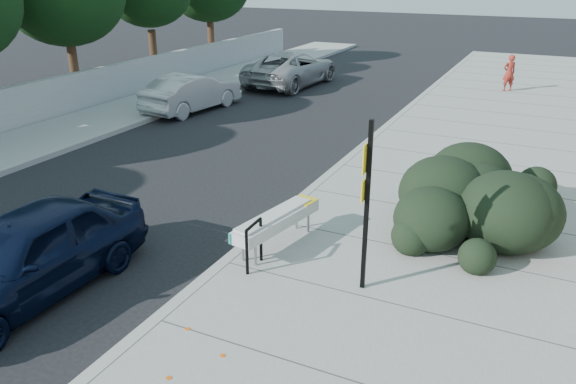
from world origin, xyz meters
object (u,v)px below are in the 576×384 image
at_px(suv_silver, 292,68).
at_px(pedestrian, 509,73).
at_px(bike_rack, 254,241).
at_px(sedan_navy, 27,254).
at_px(sign_post, 366,198).
at_px(bench, 277,221).
at_px(wagon_silver, 192,92).

height_order(suv_silver, pedestrian, pedestrian).
xyz_separation_m(bike_rack, sedan_navy, (-3.10, -2.20, 0.08)).
bearing_deg(sign_post, suv_silver, 117.10).
distance_m(bike_rack, sedan_navy, 3.80).
bearing_deg(bench, pedestrian, 92.54).
xyz_separation_m(bike_rack, sign_post, (1.96, 0.19, 1.11)).
xyz_separation_m(sign_post, pedestrian, (0.51, 17.98, -0.87)).
xyz_separation_m(sign_post, wagon_silver, (-10.06, 9.61, -1.08)).
bearing_deg(wagon_silver, suv_silver, -94.58).
height_order(bench, bike_rack, bike_rack).
bearing_deg(pedestrian, bike_rack, 47.38).
relative_size(sedan_navy, wagon_silver, 1.03).
xyz_separation_m(bench, sign_post, (1.96, -0.73, 1.11)).
height_order(bike_rack, wagon_silver, wagon_silver).
xyz_separation_m(sedan_navy, pedestrian, (5.57, 20.36, 0.17)).
relative_size(bench, suv_silver, 0.41).
height_order(sedan_navy, pedestrian, pedestrian).
bearing_deg(pedestrian, bench, 46.97).
xyz_separation_m(sedan_navy, wagon_silver, (-5.00, 11.99, -0.05)).
distance_m(sedan_navy, suv_silver, 18.47).
bearing_deg(bike_rack, suv_silver, 111.43).
distance_m(bench, pedestrian, 17.42).
distance_m(bench, wagon_silver, 12.02).
bearing_deg(wagon_silver, sedan_navy, 120.18).
bearing_deg(sign_post, wagon_silver, 134.32).
relative_size(sign_post, sedan_navy, 0.66).
bearing_deg(sedan_navy, bench, 46.18).
relative_size(bike_rack, wagon_silver, 0.20).
xyz_separation_m(bench, pedestrian, (2.48, 17.24, 0.24)).
xyz_separation_m(sign_post, suv_silver, (-8.75, 15.72, -1.02)).
bearing_deg(bench, bike_rack, -79.15).
distance_m(bench, sign_post, 2.37).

